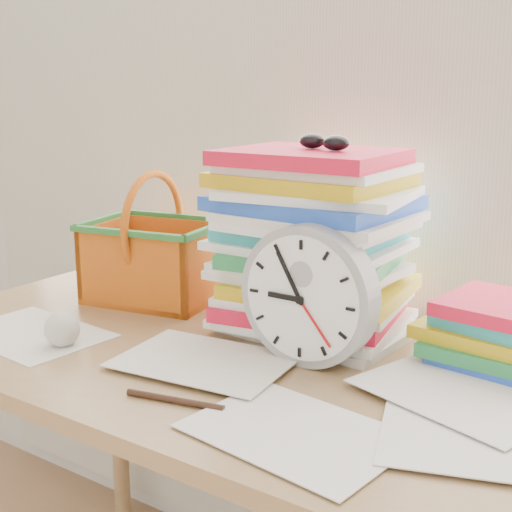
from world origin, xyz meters
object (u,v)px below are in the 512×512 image
Objects in this scene: paper_stack at (312,242)px; clock at (309,295)px; desk at (250,393)px; book_stack at (505,337)px; basket at (154,238)px.

paper_stack is 1.49× the size of clock.
desk is 5.17× the size of book_stack.
clock is at bearing 11.50° from desk.
clock is at bearing -26.55° from basket.
paper_stack is 1.30× the size of basket.
clock is 0.87× the size of basket.
book_stack reaches higher than desk.
clock reaches higher than desk.
desk is 3.88× the size of paper_stack.
paper_stack is at bearing -7.74° from basket.
desk is 0.45m from book_stack.
clock is 0.33m from book_stack.
book_stack is 0.97× the size of basket.
paper_stack is at bearing 118.41° from clock.
book_stack is (0.28, 0.16, -0.06)m from clock.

